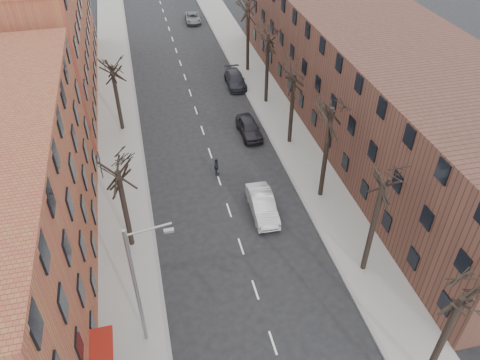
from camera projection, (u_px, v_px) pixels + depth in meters
sidewalk_left at (118, 124)px, 46.60m from camera, size 4.00×90.00×0.15m
sidewalk_right at (272, 106)px, 49.54m from camera, size 4.00×90.00×0.15m
building_left_far at (24, 30)px, 47.70m from camera, size 12.00×28.00×14.00m
building_right at (371, 75)px, 44.14m from camera, size 12.00×50.00×10.00m
tree_right_b at (362, 269)px, 31.98m from camera, size 5.20×5.20×10.80m
tree_right_c at (320, 195)px, 38.08m from camera, size 5.20×5.20×11.60m
tree_right_d at (289, 142)px, 44.18m from camera, size 5.20×5.20×10.00m
tree_right_e at (266, 102)px, 50.27m from camera, size 5.20×5.20×10.80m
tree_right_f at (248, 71)px, 56.37m from camera, size 5.20×5.20×11.60m
tree_left_a at (132, 245)px, 33.76m from camera, size 5.20×5.20×9.50m
tree_left_b at (123, 129)px, 45.96m from camera, size 5.20×5.20×9.50m
streetlight at (139, 284)px, 24.66m from camera, size 2.45×0.22×9.03m
silver_sedan at (262, 205)px, 35.94m from camera, size 1.89×4.99×1.62m
parked_car_near at (249, 128)px, 44.75m from camera, size 1.95×4.63×1.57m
parked_car_mid at (235, 79)px, 52.92m from camera, size 2.19×5.03×1.44m
parked_car_far at (193, 18)px, 68.89m from camera, size 2.35×4.62×1.25m
pedestrian_crossing at (216, 167)px, 39.65m from camera, size 0.66×1.09×1.73m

